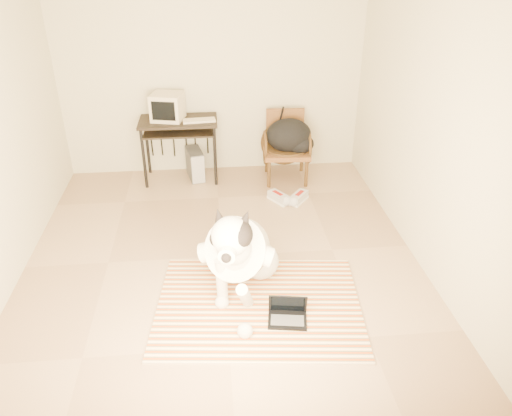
{
  "coord_description": "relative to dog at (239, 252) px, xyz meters",
  "views": [
    {
      "loc": [
        -0.08,
        -4.33,
        2.98
      ],
      "look_at": [
        0.31,
        -0.46,
        0.81
      ],
      "focal_mm": 35.0,
      "sensor_mm": 36.0,
      "label": 1
    }
  ],
  "objects": [
    {
      "name": "floor",
      "position": [
        -0.14,
        0.56,
        -0.42
      ],
      "size": [
        4.5,
        4.5,
        0.0
      ],
      "primitive_type": "plane",
      "color": "tan",
      "rests_on": "ground"
    },
    {
      "name": "wall_back",
      "position": [
        -0.14,
        2.81,
        0.93
      ],
      "size": [
        4.5,
        0.0,
        4.5
      ],
      "primitive_type": "plane",
      "rotation": [
        1.57,
        0.0,
        0.0
      ],
      "color": "beige",
      "rests_on": "floor"
    },
    {
      "name": "wall_front",
      "position": [
        -0.14,
        -1.69,
        0.93
      ],
      "size": [
        4.5,
        0.0,
        4.5
      ],
      "primitive_type": "plane",
      "rotation": [
        -1.57,
        0.0,
        0.0
      ],
      "color": "beige",
      "rests_on": "floor"
    },
    {
      "name": "wall_right",
      "position": [
        1.86,
        0.56,
        0.93
      ],
      "size": [
        0.0,
        4.5,
        4.5
      ],
      "primitive_type": "plane",
      "rotation": [
        1.57,
        0.0,
        -1.57
      ],
      "color": "beige",
      "rests_on": "floor"
    },
    {
      "name": "rug",
      "position": [
        0.15,
        -0.27,
        -0.41
      ],
      "size": [
        1.97,
        1.58,
        0.02
      ],
      "color": "#BC4A17",
      "rests_on": "floor"
    },
    {
      "name": "dog",
      "position": [
        0.0,
        0.0,
        0.0
      ],
      "size": [
        0.73,
        1.48,
        1.06
      ],
      "color": "silver",
      "rests_on": "rug"
    },
    {
      "name": "laptop",
      "position": [
        0.38,
        -0.49,
        -0.34
      ],
      "size": [
        0.37,
        0.29,
        0.23
      ],
      "color": "black",
      "rests_on": "rug"
    },
    {
      "name": "computer_desk",
      "position": [
        -0.61,
        2.49,
        0.3
      ],
      "size": [
        1.01,
        0.57,
        0.84
      ],
      "color": "black",
      "rests_on": "floor"
    },
    {
      "name": "crt_monitor",
      "position": [
        -0.73,
        2.53,
        0.59
      ],
      "size": [
        0.46,
        0.44,
        0.34
      ],
      "color": "beige",
      "rests_on": "computer_desk"
    },
    {
      "name": "desk_keyboard",
      "position": [
        -0.34,
        2.41,
        0.43
      ],
      "size": [
        0.42,
        0.19,
        0.03
      ],
      "primitive_type": "cube",
      "rotation": [
        0.0,
        0.0,
        0.09
      ],
      "color": "beige",
      "rests_on": "computer_desk"
    },
    {
      "name": "pc_tower",
      "position": [
        -0.43,
        2.51,
        -0.22
      ],
      "size": [
        0.26,
        0.46,
        0.4
      ],
      "color": "#4B4B4D",
      "rests_on": "floor"
    },
    {
      "name": "rattan_chair",
      "position": [
        0.8,
        2.4,
        0.03
      ],
      "size": [
        0.63,
        0.61,
        0.91
      ],
      "color": "brown",
      "rests_on": "floor"
    },
    {
      "name": "backpack",
      "position": [
        0.85,
        2.32,
        0.2
      ],
      "size": [
        0.62,
        0.49,
        0.44
      ],
      "color": "black",
      "rests_on": "rattan_chair"
    },
    {
      "name": "sneaker_left",
      "position": [
        0.61,
        1.71,
        -0.37
      ],
      "size": [
        0.28,
        0.34,
        0.11
      ],
      "color": "white",
      "rests_on": "floor"
    },
    {
      "name": "sneaker_right",
      "position": [
        0.86,
        1.67,
        -0.37
      ],
      "size": [
        0.3,
        0.33,
        0.11
      ],
      "color": "white",
      "rests_on": "floor"
    }
  ]
}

